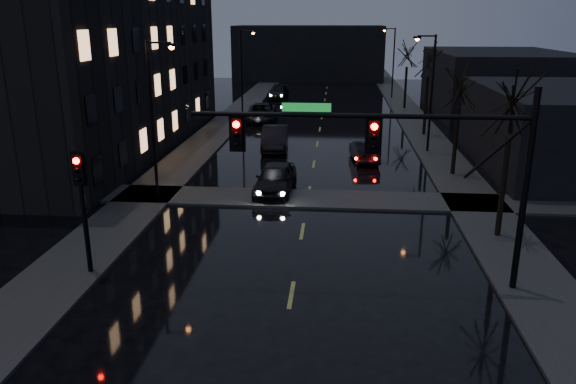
% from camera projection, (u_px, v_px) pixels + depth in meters
% --- Properties ---
extents(sidewalk_left, '(3.00, 140.00, 0.12)m').
position_uv_depth(sidewalk_left, '(214.00, 134.00, 45.49)').
color(sidewalk_left, '#2D2D2B').
rests_on(sidewalk_left, ground).
extents(sidewalk_right, '(3.00, 140.00, 0.12)m').
position_uv_depth(sidewalk_right, '(427.00, 137.00, 44.08)').
color(sidewalk_right, '#2D2D2B').
rests_on(sidewalk_right, ground).
extents(sidewalk_cross, '(40.00, 3.00, 0.12)m').
position_uv_depth(sidewalk_cross, '(308.00, 199.00, 29.08)').
color(sidewalk_cross, '#2D2D2B').
rests_on(sidewalk_cross, ground).
extents(apartment_block, '(12.00, 30.00, 12.00)m').
position_uv_depth(apartment_block, '(84.00, 63.00, 39.63)').
color(apartment_block, black).
rests_on(apartment_block, ground).
extents(commercial_right_near, '(10.00, 14.00, 5.00)m').
position_uv_depth(commercial_right_near, '(568.00, 130.00, 34.22)').
color(commercial_right_near, black).
rests_on(commercial_right_near, ground).
extents(commercial_right_far, '(12.00, 18.00, 6.00)m').
position_uv_depth(commercial_right_far, '(497.00, 83.00, 54.88)').
color(commercial_right_far, black).
rests_on(commercial_right_far, ground).
extents(far_block, '(22.00, 10.00, 8.00)m').
position_uv_depth(far_block, '(309.00, 53.00, 84.78)').
color(far_block, black).
rests_on(far_block, ground).
extents(signal_mast, '(11.11, 0.41, 7.00)m').
position_uv_depth(signal_mast, '(411.00, 151.00, 18.30)').
color(signal_mast, black).
rests_on(signal_mast, ground).
extents(signal_pole_left, '(0.35, 0.41, 4.53)m').
position_uv_depth(signal_pole_left, '(82.00, 196.00, 19.78)').
color(signal_pole_left, black).
rests_on(signal_pole_left, ground).
extents(tree_near, '(3.52, 3.52, 8.08)m').
position_uv_depth(tree_near, '(514.00, 92.00, 22.29)').
color(tree_near, black).
rests_on(tree_near, ground).
extents(tree_mid_a, '(3.30, 3.30, 7.58)m').
position_uv_depth(tree_mid_a, '(461.00, 77.00, 31.92)').
color(tree_mid_a, black).
rests_on(tree_mid_a, ground).
extents(tree_mid_b, '(3.74, 3.74, 8.59)m').
position_uv_depth(tree_mid_b, '(430.00, 51.00, 43.10)').
color(tree_mid_b, black).
rests_on(tree_mid_b, ground).
extents(tree_far, '(3.43, 3.43, 7.88)m').
position_uv_depth(tree_far, '(408.00, 49.00, 56.59)').
color(tree_far, black).
rests_on(tree_far, ground).
extents(streetlight_l_near, '(1.53, 0.28, 8.00)m').
position_uv_depth(streetlight_l_near, '(156.00, 108.00, 27.84)').
color(streetlight_l_near, black).
rests_on(streetlight_l_near, ground).
extents(streetlight_l_far, '(1.53, 0.28, 8.00)m').
position_uv_depth(streetlight_l_far, '(244.00, 65.00, 53.53)').
color(streetlight_l_far, black).
rests_on(streetlight_l_far, ground).
extents(streetlight_r_mid, '(1.53, 0.28, 8.00)m').
position_uv_depth(streetlight_r_mid, '(429.00, 84.00, 38.01)').
color(streetlight_r_mid, black).
rests_on(streetlight_r_mid, ground).
extents(streetlight_r_far, '(1.53, 0.28, 8.00)m').
position_uv_depth(streetlight_r_far, '(392.00, 57.00, 64.65)').
color(streetlight_r_far, black).
rests_on(streetlight_r_far, ground).
extents(oncoming_car_a, '(2.22, 4.85, 1.61)m').
position_uv_depth(oncoming_car_a, '(275.00, 179.00, 30.03)').
color(oncoming_car_a, black).
rests_on(oncoming_car_a, ground).
extents(oncoming_car_b, '(2.12, 5.22, 1.68)m').
position_uv_depth(oncoming_car_b, '(275.00, 138.00, 40.00)').
color(oncoming_car_b, black).
rests_on(oncoming_car_b, ground).
extents(oncoming_car_c, '(3.02, 5.90, 1.60)m').
position_uv_depth(oncoming_car_c, '(262.00, 113.00, 51.13)').
color(oncoming_car_c, black).
rests_on(oncoming_car_c, ground).
extents(oncoming_car_d, '(2.35, 5.18, 1.47)m').
position_uv_depth(oncoming_car_d, '(278.00, 92.00, 65.56)').
color(oncoming_car_d, black).
rests_on(oncoming_car_d, ground).
extents(lead_car, '(1.96, 4.30, 1.37)m').
position_uv_depth(lead_car, '(364.00, 151.00, 36.80)').
color(lead_car, black).
rests_on(lead_car, ground).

